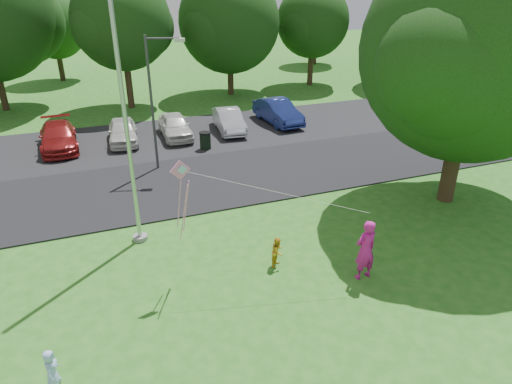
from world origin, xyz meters
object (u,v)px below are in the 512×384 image
object	(u,v)px
flagpole	(126,123)
big_tree	(473,56)
woman	(365,250)
kite	(186,186)
trash_can	(205,141)
child_yellow	(278,252)
child_blue	(51,368)
street_lamp	(156,92)

from	to	relation	value
flagpole	big_tree	size ratio (longest dim) A/B	1.01
flagpole	woman	xyz separation A→B (m)	(5.95, -4.58, -3.20)
flagpole	kite	world-z (taller)	flagpole
big_tree	kite	bearing A→B (deg)	-171.86
flagpole	big_tree	bearing A→B (deg)	-6.34
big_tree	kite	distance (m)	11.19
trash_can	kite	distance (m)	11.52
flagpole	kite	distance (m)	3.27
child_yellow	child_blue	size ratio (longest dim) A/B	1.07
child_yellow	child_blue	world-z (taller)	child_yellow
woman	big_tree	bearing A→B (deg)	-156.89
woman	child_blue	world-z (taller)	woman
street_lamp	big_tree	size ratio (longest dim) A/B	0.61
big_tree	child_blue	world-z (taller)	big_tree
flagpole	child_blue	world-z (taller)	flagpole
big_tree	child_blue	bearing A→B (deg)	-163.83
big_tree	child_blue	distance (m)	16.04
trash_can	woman	xyz separation A→B (m)	(1.50, -12.44, 0.48)
street_lamp	child_blue	distance (m)	12.90
child_yellow	street_lamp	bearing A→B (deg)	57.05
woman	child_blue	distance (m)	8.69
flagpole	trash_can	xyz separation A→B (m)	(4.46, 7.86, -3.69)
trash_can	child_yellow	xyz separation A→B (m)	(-0.65, -10.95, 0.01)
trash_can	woman	distance (m)	12.54
flagpole	street_lamp	xyz separation A→B (m)	(1.91, 6.10, -0.56)
street_lamp	kite	xyz separation A→B (m)	(-0.78, -8.96, -0.53)
street_lamp	child_yellow	world-z (taller)	street_lamp
street_lamp	child_yellow	xyz separation A→B (m)	(1.89, -9.19, -3.12)
woman	flagpole	bearing A→B (deg)	-43.16
street_lamp	kite	world-z (taller)	street_lamp
child_yellow	trash_can	bearing A→B (deg)	42.03
flagpole	child_blue	distance (m)	7.18
child_blue	child_yellow	bearing A→B (deg)	-57.00
street_lamp	woman	xyz separation A→B (m)	(4.04, -10.68, -2.65)
child_yellow	kite	bearing A→B (deg)	130.50
child_yellow	kite	size ratio (longest dim) A/B	0.19
street_lamp	kite	size ratio (longest dim) A/B	1.15
child_blue	trash_can	bearing A→B (deg)	-15.74
trash_can	flagpole	bearing A→B (deg)	-119.55
flagpole	kite	bearing A→B (deg)	-68.40
child_blue	street_lamp	bearing A→B (deg)	-9.23
street_lamp	trash_can	distance (m)	4.40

